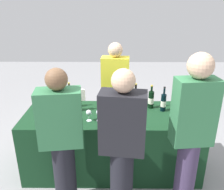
{
  "coord_description": "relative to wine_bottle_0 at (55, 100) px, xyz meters",
  "views": [
    {
      "loc": [
        0.02,
        -2.63,
        2.09
      ],
      "look_at": [
        0.0,
        0.0,
        1.05
      ],
      "focal_mm": 37.95,
      "sensor_mm": 36.0,
      "label": 1
    }
  ],
  "objects": [
    {
      "name": "guest_1",
      "position": [
        0.84,
        -0.91,
        -0.07
      ],
      "size": [
        0.44,
        0.28,
        1.58
      ],
      "rotation": [
        0.0,
        0.0,
        -0.13
      ],
      "color": "black",
      "rests_on": "ground_plane"
    },
    {
      "name": "wine_glass_1",
      "position": [
        0.59,
        -0.35,
        -0.01
      ],
      "size": [
        0.07,
        0.07,
        0.14
      ],
      "color": "silver",
      "rests_on": "tasting_table"
    },
    {
      "name": "wine_bottle_4",
      "position": [
        0.88,
        -0.08,
        -0.0
      ],
      "size": [
        0.07,
        0.07,
        0.3
      ],
      "color": "black",
      "rests_on": "tasting_table"
    },
    {
      "name": "guest_2",
      "position": [
        1.49,
        -0.86,
        0.03
      ],
      "size": [
        0.4,
        0.25,
        1.71
      ],
      "rotation": [
        0.0,
        0.0,
        0.11
      ],
      "color": "#3F3351",
      "rests_on": "ground_plane"
    },
    {
      "name": "wine_bottle_0",
      "position": [
        0.0,
        0.0,
        0.0
      ],
      "size": [
        0.07,
        0.07,
        0.31
      ],
      "color": "black",
      "rests_on": "tasting_table"
    },
    {
      "name": "menu_board",
      "position": [
        0.03,
        0.69,
        -0.51
      ],
      "size": [
        0.55,
        0.03,
        0.8
      ],
      "primitive_type": "cube",
      "rotation": [
        0.0,
        0.0,
        0.0
      ],
      "color": "white",
      "rests_on": "ground_plane"
    },
    {
      "name": "wine_bottle_5",
      "position": [
        1.04,
        0.05,
        0.0
      ],
      "size": [
        0.07,
        0.07,
        0.32
      ],
      "color": "black",
      "rests_on": "tasting_table"
    },
    {
      "name": "wine_glass_0",
      "position": [
        0.47,
        -0.35,
        -0.01
      ],
      "size": [
        0.06,
        0.06,
        0.14
      ],
      "color": "silver",
      "rests_on": "tasting_table"
    },
    {
      "name": "guest_0",
      "position": [
        0.24,
        -0.78,
        -0.09
      ],
      "size": [
        0.45,
        0.29,
        1.55
      ],
      "rotation": [
        0.0,
        0.0,
        0.13
      ],
      "color": "black",
      "rests_on": "ground_plane"
    },
    {
      "name": "wine_bottle_7",
      "position": [
        1.38,
        -0.07,
        0.0
      ],
      "size": [
        0.07,
        0.07,
        0.32
      ],
      "color": "black",
      "rests_on": "tasting_table"
    },
    {
      "name": "wine_bottle_3",
      "position": [
        0.61,
        -0.08,
        -0.0
      ],
      "size": [
        0.07,
        0.07,
        0.31
      ],
      "color": "black",
      "rests_on": "tasting_table"
    },
    {
      "name": "wine_bottle_2",
      "position": [
        0.32,
        -0.07,
        -0.01
      ],
      "size": [
        0.07,
        0.07,
        0.29
      ],
      "color": "black",
      "rests_on": "tasting_table"
    },
    {
      "name": "wine_glass_2",
      "position": [
        0.71,
        -0.34,
        -0.0
      ],
      "size": [
        0.07,
        0.07,
        0.15
      ],
      "color": "silver",
      "rests_on": "tasting_table"
    },
    {
      "name": "ground_plane",
      "position": [
        0.74,
        -0.17,
        -0.91
      ],
      "size": [
        12.0,
        12.0,
        0.0
      ],
      "primitive_type": "plane",
      "color": "gray"
    },
    {
      "name": "ice_bucket",
      "position": [
        1.58,
        -0.04,
        -0.03
      ],
      "size": [
        0.19,
        0.19,
        0.17
      ],
      "primitive_type": "cylinder",
      "color": "silver",
      "rests_on": "tasting_table"
    },
    {
      "name": "wine_bottle_6",
      "position": [
        1.24,
        0.02,
        0.0
      ],
      "size": [
        0.07,
        0.07,
        0.31
      ],
      "color": "black",
      "rests_on": "tasting_table"
    },
    {
      "name": "tasting_table",
      "position": [
        0.74,
        -0.17,
        -0.51
      ],
      "size": [
        2.17,
        0.81,
        0.8
      ],
      "primitive_type": "cube",
      "color": "#14381E",
      "rests_on": "ground_plane"
    },
    {
      "name": "server_pouring",
      "position": [
        0.78,
        0.53,
        -0.07
      ],
      "size": [
        0.41,
        0.25,
        1.56
      ],
      "rotation": [
        0.0,
        0.0,
        3.07
      ],
      "color": "#3F3351",
      "rests_on": "ground_plane"
    },
    {
      "name": "wine_bottle_1",
      "position": [
        0.19,
        0.03,
        0.01
      ],
      "size": [
        0.07,
        0.07,
        0.34
      ],
      "color": "black",
      "rests_on": "tasting_table"
    }
  ]
}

